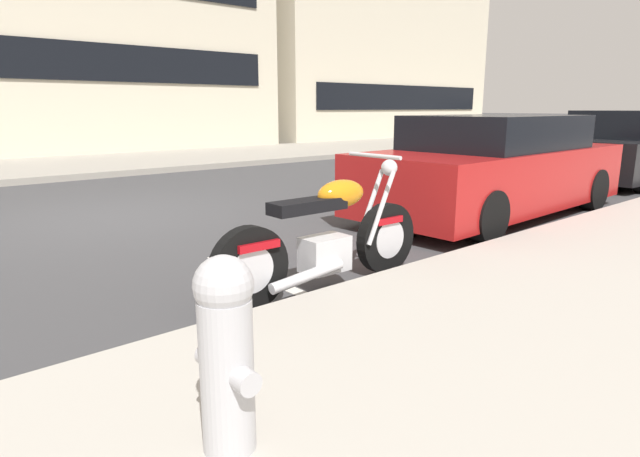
# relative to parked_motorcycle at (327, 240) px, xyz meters

# --- Properties ---
(ground_plane) EXTENTS (260.00, 260.00, 0.00)m
(ground_plane) POSITION_rel_parked_motorcycle_xyz_m (-0.25, 4.26, -0.44)
(ground_plane) COLOR #3D3D3F
(sidewalk_far_curb) EXTENTS (120.00, 5.00, 0.14)m
(sidewalk_far_curb) POSITION_rel_parked_motorcycle_xyz_m (11.75, 11.19, -0.37)
(sidewalk_far_curb) COLOR gray
(sidewalk_far_curb) RESTS_ON ground
(parking_stall_stripe) EXTENTS (0.12, 2.20, 0.01)m
(parking_stall_stripe) POSITION_rel_parked_motorcycle_xyz_m (-0.25, 0.43, -0.43)
(parking_stall_stripe) COLOR silver
(parking_stall_stripe) RESTS_ON ground
(parked_motorcycle) EXTENTS (2.17, 0.62, 1.13)m
(parked_motorcycle) POSITION_rel_parked_motorcycle_xyz_m (0.00, 0.00, 0.00)
(parked_motorcycle) COLOR black
(parked_motorcycle) RESTS_ON ground
(parked_car_far_down_curb) EXTENTS (4.64, 1.96, 1.42)m
(parked_car_far_down_curb) POSITION_rel_parked_motorcycle_xyz_m (3.94, 0.86, 0.25)
(parked_car_far_down_curb) COLOR #AD1919
(parked_car_far_down_curb) RESTS_ON ground
(parked_car_behind_motorcycle) EXTENTS (4.18, 2.10, 1.47)m
(parked_car_behind_motorcycle) POSITION_rel_parked_motorcycle_xyz_m (9.26, 0.95, 0.26)
(parked_car_behind_motorcycle) COLOR black
(parked_car_behind_motorcycle) RESTS_ON ground
(fire_hydrant) EXTENTS (0.24, 0.36, 0.83)m
(fire_hydrant) POSITION_rel_parked_motorcycle_xyz_m (-1.89, -1.53, 0.14)
(fire_hydrant) COLOR #B7B7BC
(fire_hydrant) RESTS_ON sidewalk_near_curb
(townhouse_far_uphill) EXTENTS (12.93, 8.73, 8.95)m
(townhouse_far_uphill) POSITION_rel_parked_motorcycle_xyz_m (16.73, 17.81, 4.04)
(townhouse_far_uphill) COLOR beige
(townhouse_far_uphill) RESTS_ON ground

